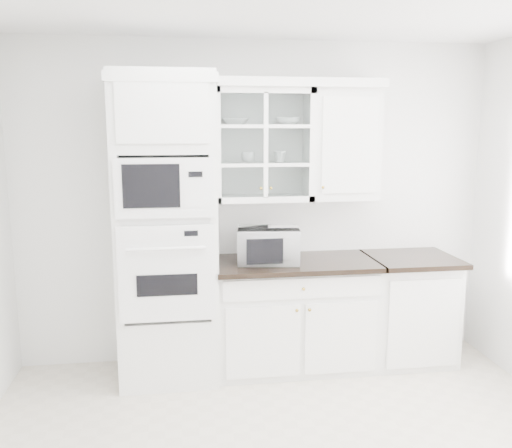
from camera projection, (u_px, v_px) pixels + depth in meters
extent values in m
cube|color=white|center=(256.00, 204.00, 4.61)|extent=(4.00, 0.02, 2.70)
cube|color=white|center=(167.00, 230.00, 4.22)|extent=(0.76, 0.65, 2.40)
cube|color=white|center=(167.00, 274.00, 3.94)|extent=(0.70, 0.03, 0.72)
cube|color=black|center=(167.00, 285.00, 3.94)|extent=(0.44, 0.01, 0.16)
cube|color=white|center=(164.00, 188.00, 3.83)|extent=(0.70, 0.03, 0.43)
cube|color=black|center=(151.00, 186.00, 3.80)|extent=(0.40, 0.01, 0.31)
cube|color=white|center=(294.00, 316.00, 4.52)|extent=(1.30, 0.60, 0.88)
cube|color=black|center=(296.00, 263.00, 4.41)|extent=(1.32, 0.67, 0.04)
cube|color=white|center=(408.00, 310.00, 4.66)|extent=(0.70, 0.60, 0.88)
cube|color=black|center=(412.00, 259.00, 4.55)|extent=(0.72, 0.67, 0.04)
cube|color=white|center=(263.00, 145.00, 4.37)|extent=(0.80, 0.33, 0.90)
cube|color=white|center=(263.00, 164.00, 4.40)|extent=(0.74, 0.29, 0.02)
cube|color=white|center=(263.00, 126.00, 4.34)|extent=(0.74, 0.29, 0.02)
cube|color=white|center=(343.00, 145.00, 4.46)|extent=(0.55, 0.33, 0.90)
cube|color=white|center=(250.00, 83.00, 4.25)|extent=(2.14, 0.38, 0.07)
imported|color=white|center=(268.00, 245.00, 4.35)|extent=(0.54, 0.47, 0.28)
imported|color=white|center=(236.00, 122.00, 4.30)|extent=(0.26, 0.26, 0.05)
imported|color=white|center=(288.00, 121.00, 4.36)|extent=(0.22, 0.22, 0.06)
imported|color=white|center=(248.00, 157.00, 4.38)|extent=(0.11, 0.11, 0.09)
imported|color=white|center=(280.00, 156.00, 4.41)|extent=(0.10, 0.10, 0.09)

